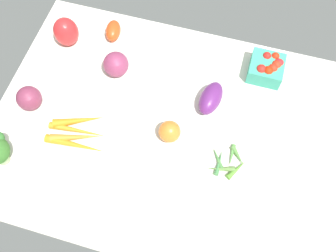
% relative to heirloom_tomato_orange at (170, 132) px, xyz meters
% --- Properties ---
extents(tablecloth, '(1.04, 0.76, 0.02)m').
position_rel_heirloom_tomato_orange_xyz_m(tablecloth, '(0.01, -0.02, -0.04)').
color(tablecloth, silver).
rests_on(tablecloth, ground).
extents(heirloom_tomato_orange, '(0.06, 0.06, 0.06)m').
position_rel_heirloom_tomato_orange_xyz_m(heirloom_tomato_orange, '(0.00, 0.00, 0.00)').
color(heirloom_tomato_orange, orange).
rests_on(heirloom_tomato_orange, tablecloth).
extents(okra_pile, '(0.11, 0.11, 0.02)m').
position_rel_heirloom_tomato_orange_xyz_m(okra_pile, '(-0.18, 0.04, -0.02)').
color(okra_pile, '#597E3D').
rests_on(okra_pile, tablecloth).
extents(red_onion_near_basket, '(0.07, 0.07, 0.07)m').
position_rel_heirloom_tomato_orange_xyz_m(red_onion_near_basket, '(0.43, 0.01, 0.01)').
color(red_onion_near_basket, '#792F49').
rests_on(red_onion_near_basket, tablecloth).
extents(red_onion_center, '(0.08, 0.08, 0.08)m').
position_rel_heirloom_tomato_orange_xyz_m(red_onion_center, '(0.22, -0.17, 0.01)').
color(red_onion_center, '#863355').
rests_on(red_onion_center, tablecloth).
extents(carrot_bunch, '(0.19, 0.13, 0.03)m').
position_rel_heirloom_tomato_orange_xyz_m(carrot_bunch, '(0.26, 0.07, -0.02)').
color(carrot_bunch, orange).
rests_on(carrot_bunch, tablecloth).
extents(berry_basket, '(0.10, 0.10, 0.07)m').
position_rel_heirloom_tomato_orange_xyz_m(berry_basket, '(-0.23, -0.29, 0.00)').
color(berry_basket, teal).
rests_on(berry_basket, tablecloth).
extents(bell_pepper_red, '(0.09, 0.09, 0.10)m').
position_rel_heirloom_tomato_orange_xyz_m(bell_pepper_red, '(0.41, -0.24, 0.02)').
color(bell_pepper_red, red).
rests_on(bell_pepper_red, tablecloth).
extents(roma_tomato, '(0.06, 0.09, 0.05)m').
position_rel_heirloom_tomato_orange_xyz_m(roma_tomato, '(0.28, -0.31, -0.01)').
color(roma_tomato, '#D94419').
rests_on(roma_tomato, tablecloth).
extents(eggplant, '(0.08, 0.12, 0.06)m').
position_rel_heirloom_tomato_orange_xyz_m(eggplant, '(-0.09, -0.14, -0.00)').
color(eggplant, '#60246C').
rests_on(eggplant, tablecloth).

